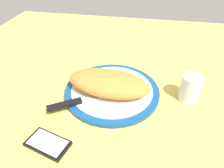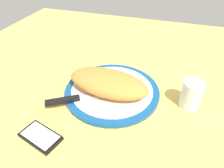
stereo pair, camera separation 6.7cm
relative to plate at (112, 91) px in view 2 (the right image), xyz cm
name	(u,v)px [view 2 (the right image)]	position (x,y,z in cm)	size (l,w,h in cm)	color
ground_plane	(112,96)	(0.00, 0.00, -2.29)	(150.00, 150.00, 3.00)	#DBB756
plate	(112,91)	(0.00, 0.00, 0.00)	(32.06, 32.06, 1.64)	navy
calzone	(108,83)	(0.97, 1.02, 3.97)	(28.52, 16.48, 6.21)	orange
fork	(109,73)	(3.67, -8.29, 1.06)	(17.56, 4.10, 0.40)	silver
knife	(73,99)	(9.91, 9.23, 1.35)	(21.87, 14.75, 1.20)	silver
smartphone	(40,136)	(12.45, 23.99, -0.23)	(12.36, 8.94, 1.16)	black
water_glass	(191,96)	(-25.10, -1.46, 3.05)	(6.48, 6.48, 8.85)	silver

